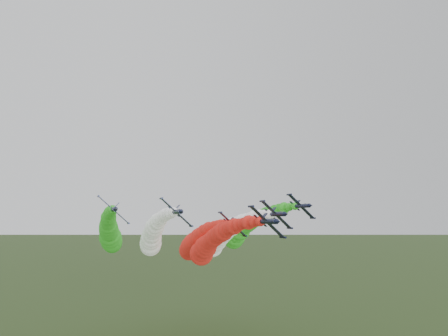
{
  "coord_description": "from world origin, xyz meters",
  "views": [
    {
      "loc": [
        -33.83,
        -78.83,
        38.59
      ],
      "look_at": [
        -3.14,
        11.25,
        49.46
      ],
      "focal_mm": 35.0,
      "sensor_mm": 36.0,
      "label": 1
    }
  ],
  "objects": [
    {
      "name": "jet_lead",
      "position": [
        2.71,
        41.09,
        31.03
      ],
      "size": [
        12.11,
        70.16,
        17.36
      ],
      "rotation": [
        0.0,
        0.73,
        0.0
      ],
      "color": "black",
      "rests_on": "ground"
    },
    {
      "name": "jet_inner_left",
      "position": [
        -11.12,
        55.13,
        33.08
      ],
      "size": [
        11.83,
        69.89,
        17.08
      ],
      "rotation": [
        0.0,
        0.73,
        0.0
      ],
      "color": "black",
      "rests_on": "ground"
    },
    {
      "name": "jet_inner_right",
      "position": [
        9.36,
        50.56,
        32.65
      ],
      "size": [
        11.93,
        69.99,
        17.18
      ],
      "rotation": [
        0.0,
        0.73,
        0.0
      ],
      "color": "black",
      "rests_on": "ground"
    },
    {
      "name": "jet_outer_left",
      "position": [
        -23.22,
        61.77,
        33.66
      ],
      "size": [
        11.61,
        69.67,
        16.86
      ],
      "rotation": [
        0.0,
        0.73,
        0.0
      ],
      "color": "black",
      "rests_on": "ground"
    },
    {
      "name": "jet_outer_right",
      "position": [
        21.08,
        61.71,
        34.5
      ],
      "size": [
        12.2,
        70.26,
        17.45
      ],
      "rotation": [
        0.0,
        0.73,
        0.0
      ],
      "color": "black",
      "rests_on": "ground"
    },
    {
      "name": "jet_trail",
      "position": [
        5.32,
        67.59,
        30.06
      ],
      "size": [
        12.12,
        70.18,
        17.37
      ],
      "rotation": [
        0.0,
        0.73,
        0.0
      ],
      "color": "black",
      "rests_on": "ground"
    }
  ]
}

